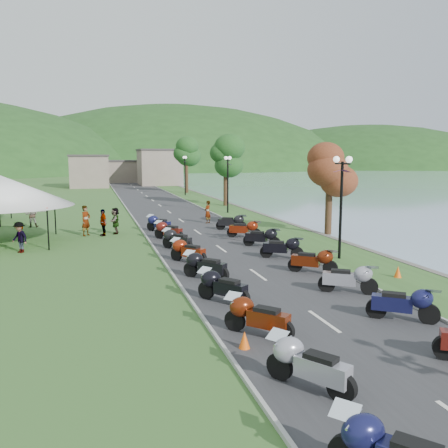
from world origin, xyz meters
TOP-DOWN VIEW (x-y plane):
  - road at (0.00, 40.00)m, footprint 7.00×120.00m
  - hills_backdrop at (0.00, 200.00)m, footprint 360.00×120.00m
  - far_building at (-2.00, 85.00)m, footprint 18.00×16.00m
  - moto_row_left at (-2.37, 11.01)m, footprint 2.60×37.94m
  - moto_row_right at (2.31, 14.08)m, footprint 2.60×30.53m
  - vendor_tent_main at (-11.82, 26.99)m, footprint 5.46×5.46m
  - tree_lakeside at (8.07, 24.97)m, footprint 2.41×2.41m
  - pedestrian_a at (-7.16, 28.59)m, footprint 0.86×0.87m
  - pedestrian_b at (-10.94, 33.49)m, footprint 0.89×0.52m
  - pedestrian_c at (-10.48, 23.88)m, footprint 1.06×1.07m
  - traffic_cone_near at (-3.00, 8.69)m, footprint 0.31×0.31m

SIDE VIEW (x-z plane):
  - hills_backdrop at x=0.00m, z-range -38.00..38.00m
  - pedestrian_a at x=-7.16m, z-range -0.97..0.97m
  - pedestrian_b at x=-10.94m, z-range -0.90..0.90m
  - pedestrian_c at x=-10.48m, z-range -0.83..0.83m
  - road at x=0.00m, z-range 0.00..0.02m
  - traffic_cone_near at x=-3.00m, z-range 0.00..0.48m
  - moto_row_left at x=-2.37m, z-range 0.00..1.10m
  - moto_row_right at x=2.31m, z-range 0.00..1.10m
  - vendor_tent_main at x=-11.82m, z-range 0.00..4.00m
  - far_building at x=-2.00m, z-range 0.00..5.00m
  - tree_lakeside at x=8.07m, z-range 0.00..6.69m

